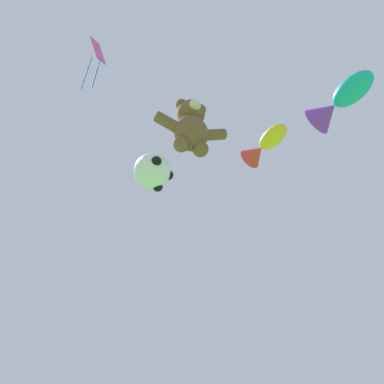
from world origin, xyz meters
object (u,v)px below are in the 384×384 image
at_px(soccer_ball_kite, 153,171).
at_px(fish_kite_goldfin, 264,145).
at_px(teddy_bear_kite, 191,127).
at_px(diamond_kite, 96,56).
at_px(fish_kite_teal, 339,102).

height_order(soccer_ball_kite, fish_kite_goldfin, fish_kite_goldfin).
distance_m(soccer_ball_kite, fish_kite_goldfin, 5.62).
bearing_deg(teddy_bear_kite, fish_kite_goldfin, 28.28).
height_order(teddy_bear_kite, fish_kite_goldfin, fish_kite_goldfin).
bearing_deg(soccer_ball_kite, diamond_kite, 167.31).
xyz_separation_m(teddy_bear_kite, diamond_kite, (-2.54, 0.40, 2.46)).
bearing_deg(soccer_ball_kite, fish_kite_teal, -8.83).
distance_m(fish_kite_teal, diamond_kite, 6.69).
distance_m(soccer_ball_kite, diamond_kite, 4.58).
xyz_separation_m(soccer_ball_kite, diamond_kite, (-1.72, 0.39, 4.23)).
height_order(fish_kite_goldfin, diamond_kite, diamond_kite).
distance_m(soccer_ball_kite, fish_kite_teal, 6.07).
bearing_deg(fish_kite_teal, diamond_kite, 170.15).
xyz_separation_m(fish_kite_goldfin, diamond_kite, (-5.45, -1.17, 0.32)).
distance_m(teddy_bear_kite, soccer_ball_kite, 1.95).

